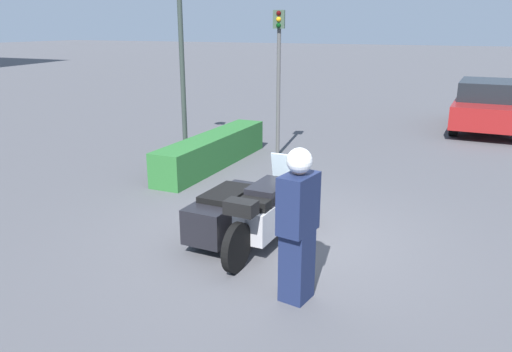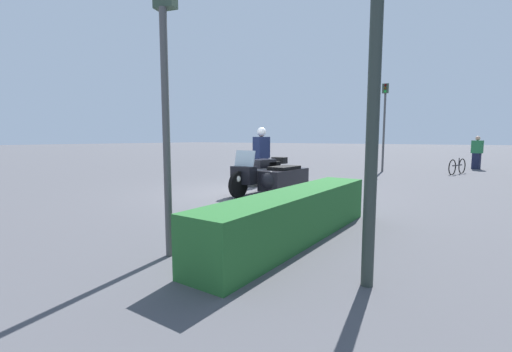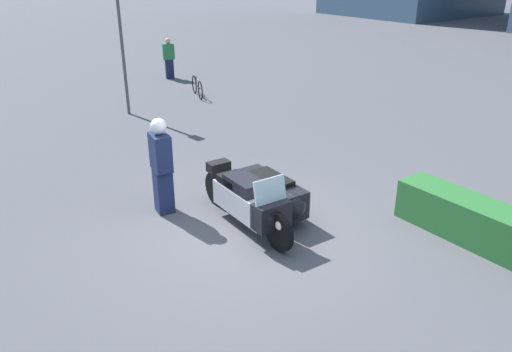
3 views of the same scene
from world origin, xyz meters
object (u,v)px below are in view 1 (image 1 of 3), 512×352
twin_lamp_post (180,16)px  traffic_light_near (279,62)px  hedge_bush_curbside (213,151)px  parked_car_background (490,105)px  officer_rider (298,222)px  police_motorcycle (250,208)px

twin_lamp_post → traffic_light_near: bearing=-77.9°
hedge_bush_curbside → parked_car_background: bearing=-38.9°
hedge_bush_curbside → parked_car_background: (6.93, -5.60, 0.42)m
officer_rider → hedge_bush_curbside: 5.93m
officer_rider → traffic_light_near: 6.77m
hedge_bush_curbside → parked_car_background: 8.92m
police_motorcycle → officer_rider: size_ratio=1.47×
police_motorcycle → traffic_light_near: 5.24m
traffic_light_near → twin_lamp_post: bearing=-92.9°
officer_rider → twin_lamp_post: bearing=140.9°
hedge_bush_curbside → police_motorcycle: bearing=-143.2°
officer_rider → twin_lamp_post: size_ratio=0.42×
police_motorcycle → parked_car_background: bearing=-15.5°
officer_rider → hedge_bush_curbside: (4.63, 3.66, -0.60)m
police_motorcycle → parked_car_background: parked_car_background is taller
police_motorcycle → twin_lamp_post: 6.32m
twin_lamp_post → traffic_light_near: (0.50, -2.31, -1.04)m
hedge_bush_curbside → twin_lamp_post: twin_lamp_post is taller
officer_rider → traffic_light_near: (6.08, 2.69, 1.27)m
officer_rider → parked_car_background: officer_rider is taller
twin_lamp_post → parked_car_background: size_ratio=0.99×
police_motorcycle → traffic_light_near: traffic_light_near is taller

